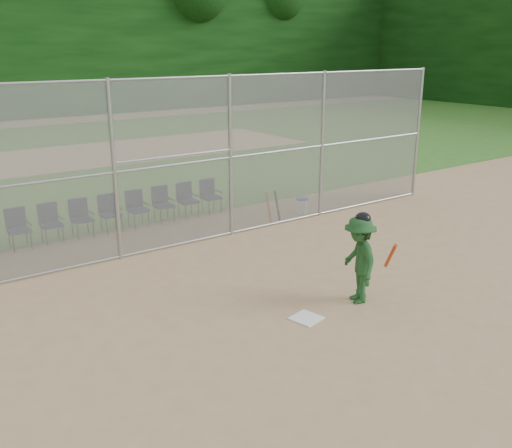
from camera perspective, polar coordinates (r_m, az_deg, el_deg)
ground at (r=10.41m, az=8.08°, el=-9.18°), size 100.00×100.00×0.00m
grass_strip at (r=25.94m, az=-20.32°, el=6.08°), size 100.00×100.00×0.00m
dirt_patch_far at (r=25.94m, az=-20.33°, el=6.08°), size 24.00×24.00×0.00m
backstop_fence at (r=13.61m, az=-6.13°, el=6.48°), size 16.09×0.09×4.00m
treeline at (r=27.48m, az=-22.77°, el=17.97°), size 81.00×60.00×11.00m
home_plate at (r=10.28m, az=5.05°, el=-9.36°), size 0.58×0.58×0.02m
batter_at_plate at (r=10.75m, az=10.26°, el=-3.48°), size 1.10×1.30×1.75m
water_cooler at (r=16.54m, az=4.62°, el=1.90°), size 0.34×0.34×0.44m
spare_bats at (r=15.58m, az=1.71°, el=1.72°), size 0.36×0.31×0.84m
chair_2 at (r=14.58m, az=-22.63°, el=-0.50°), size 0.54×0.52×0.96m
chair_3 at (r=14.75m, az=-19.79°, el=0.02°), size 0.54×0.52×0.96m
chair_4 at (r=14.95m, az=-17.02°, el=0.52°), size 0.54×0.52×0.96m
chair_5 at (r=15.19m, az=-14.33°, el=1.01°), size 0.54×0.52×0.96m
chair_6 at (r=15.46m, az=-11.72°, el=1.47°), size 0.54×0.52×0.96m
chair_7 at (r=15.76m, az=-9.21°, el=1.92°), size 0.54×0.52×0.96m
chair_8 at (r=16.09m, az=-6.80°, el=2.35°), size 0.54×0.52×0.96m
chair_9 at (r=16.45m, az=-4.49°, el=2.76°), size 0.54×0.52×0.96m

